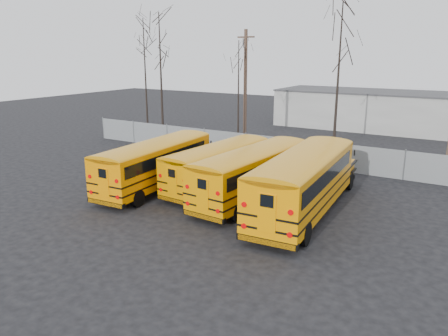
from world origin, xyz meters
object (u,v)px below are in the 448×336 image
Objects in this scene: bus_c at (255,169)px; bus_d at (306,177)px; bus_a at (158,160)px; bus_b at (220,162)px; utility_pole_left at (245,86)px.

bus_d is at bearing -7.06° from bus_c.
bus_d reaches higher than bus_a.
bus_b is at bearing 167.59° from bus_c.
bus_a is at bearing -73.81° from utility_pole_left.
utility_pole_left is (-8.53, 14.41, 3.48)m from bus_c.
bus_a is 3.89m from bus_b.
bus_b is 0.92× the size of bus_c.
bus_c is 1.08× the size of utility_pole_left.
utility_pole_left reaches higher than bus_b.
bus_c is (6.23, 1.13, 0.01)m from bus_a.
utility_pole_left is (-2.29, 15.53, 3.49)m from bus_a.
bus_c is at bearing 164.79° from bus_d.
bus_d reaches higher than bus_c.
bus_b is 6.41m from bus_d.
bus_a reaches higher than bus_b.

